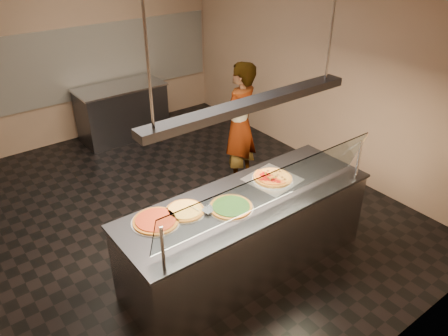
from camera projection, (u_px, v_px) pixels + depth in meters
ground at (181, 209)px, 5.92m from camera, size 5.00×6.00×0.02m
wall_back at (79, 51)px, 7.25m from camera, size 5.00×0.02×3.00m
wall_front at (398, 230)px, 3.09m from camera, size 5.00×0.02×3.00m
wall_right at (319, 67)px, 6.48m from camera, size 0.02×6.00×3.00m
tile_band at (82, 63)px, 7.32m from camera, size 4.90×0.02×1.20m
serving_counter at (247, 234)px, 4.69m from camera, size 2.78×0.94×0.93m
sneeze_guard at (272, 188)px, 4.08m from camera, size 2.54×0.18×0.54m
perforated_tray at (272, 179)px, 4.78m from camera, size 0.57×0.57×0.01m
half_pizza_pepperoni at (266, 180)px, 4.71m from camera, size 0.26×0.44×0.05m
half_pizza_sausage at (279, 174)px, 4.82m from camera, size 0.26×0.44×0.04m
pizza_spinach at (231, 207)px, 4.30m from camera, size 0.46×0.46×0.03m
pizza_cheese at (185, 210)px, 4.25m from camera, size 0.40×0.40×0.03m
pizza_tomato at (156, 221)px, 4.10m from camera, size 0.46×0.46×0.03m
pizza_spatula at (200, 208)px, 4.25m from camera, size 0.20×0.23×0.02m
prep_table at (122, 112)px, 7.67m from camera, size 1.50×0.74×0.93m
worker at (240, 125)px, 6.09m from camera, size 0.77×0.64×1.81m
heat_lamp_housing at (251, 104)px, 3.96m from camera, size 2.30×0.18×0.08m
lamp_rod_left at (148, 64)px, 3.16m from camera, size 0.02×0.02×1.01m
lamp_rod_right at (332, 28)px, 4.21m from camera, size 0.02×0.02×1.01m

